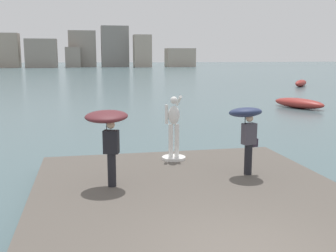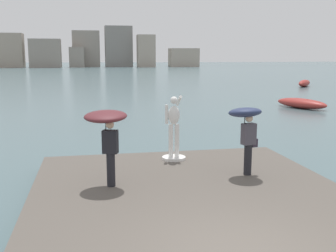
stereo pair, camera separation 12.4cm
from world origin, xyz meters
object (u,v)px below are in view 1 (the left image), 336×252
(onlooker_left, at_px, (108,126))
(boat_near, at_px, (301,83))
(boat_mid, at_px, (299,103))
(onlooker_right, at_px, (247,122))
(statue_white_figure, at_px, (174,132))

(onlooker_left, relative_size, boat_near, 0.51)
(boat_near, height_order, boat_mid, boat_near)
(boat_mid, bearing_deg, onlooker_left, -131.34)
(onlooker_right, distance_m, boat_mid, 19.73)
(onlooker_right, xyz_separation_m, boat_near, (21.92, 35.88, -1.50))
(onlooker_right, bearing_deg, statue_white_figure, 127.78)
(statue_white_figure, relative_size, onlooker_left, 1.05)
(onlooker_right, distance_m, boat_near, 42.07)
(statue_white_figure, bearing_deg, boat_mid, 49.01)
(onlooker_left, relative_size, onlooker_right, 1.00)
(onlooker_right, height_order, boat_mid, onlooker_right)
(onlooker_left, height_order, boat_mid, onlooker_left)
(statue_white_figure, distance_m, boat_mid, 18.99)
(onlooker_right, bearing_deg, boat_mid, 56.64)
(statue_white_figure, distance_m, onlooker_right, 2.73)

